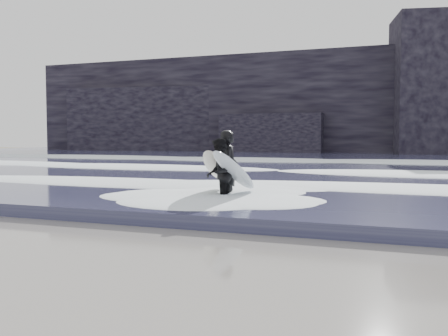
% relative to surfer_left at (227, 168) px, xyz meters
% --- Properties ---
extents(ground, '(120.00, 120.00, 0.00)m').
position_rel_surfer_left_xyz_m(ground, '(-0.14, -6.58, -0.99)').
color(ground, olive).
rests_on(ground, ground).
extents(sea, '(90.00, 52.00, 0.30)m').
position_rel_surfer_left_xyz_m(sea, '(-0.14, 22.42, -0.84)').
color(sea, '#323452').
rests_on(sea, ground).
extents(headland, '(70.00, 9.00, 10.00)m').
position_rel_surfer_left_xyz_m(headland, '(-0.14, 39.42, 4.01)').
color(headland, black).
rests_on(headland, ground).
extents(foam_near, '(60.00, 3.20, 0.20)m').
position_rel_surfer_left_xyz_m(foam_near, '(-0.14, 2.42, -0.59)').
color(foam_near, white).
rests_on(foam_near, sea).
extents(foam_mid, '(60.00, 4.00, 0.24)m').
position_rel_surfer_left_xyz_m(foam_mid, '(-0.14, 9.42, -0.57)').
color(foam_mid, white).
rests_on(foam_mid, sea).
extents(foam_far, '(60.00, 4.80, 0.30)m').
position_rel_surfer_left_xyz_m(foam_far, '(-0.14, 18.42, -0.54)').
color(foam_far, white).
rests_on(foam_far, sea).
extents(surfer_left, '(1.18, 1.97, 1.97)m').
position_rel_surfer_left_xyz_m(surfer_left, '(0.00, 0.00, 0.00)').
color(surfer_left, black).
rests_on(surfer_left, ground).
extents(surfer_right, '(1.28, 2.02, 1.77)m').
position_rel_surfer_left_xyz_m(surfer_right, '(0.02, -0.50, -0.10)').
color(surfer_right, black).
rests_on(surfer_right, ground).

